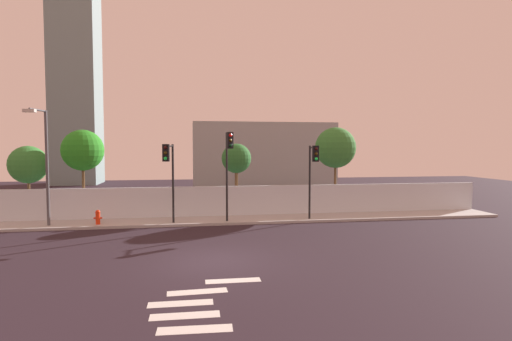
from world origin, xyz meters
TOP-DOWN VIEW (x-y plane):
  - ground_plane at (0.00, 0.00)m, footprint 80.00×80.00m
  - sidewalk at (0.00, 8.20)m, footprint 36.00×2.40m
  - perimeter_wall at (0.00, 9.49)m, footprint 36.00×0.18m
  - crosswalk_marking at (-0.64, -4.10)m, footprint 3.45×3.89m
  - traffic_light_left at (6.03, 6.95)m, footprint 0.34×1.32m
  - traffic_light_center at (1.23, 7.12)m, footprint 0.36×1.06m
  - traffic_light_right at (-1.97, 6.74)m, footprint 0.53×1.71m
  - street_lamp_curbside at (-8.43, 7.53)m, footprint 0.67×1.69m
  - fire_hydrant at (-5.85, 7.68)m, footprint 0.44×0.26m
  - roadside_tree_leftmost at (-10.40, 10.71)m, footprint 2.24×2.24m
  - roadside_tree_midleft at (-7.30, 10.71)m, footprint 2.49×2.49m
  - roadside_tree_midright at (2.07, 10.71)m, footprint 1.91×1.91m
  - roadside_tree_rightmost at (8.74, 10.71)m, footprint 2.72×2.72m
  - low_building_distant at (6.00, 23.49)m, footprint 13.19×6.00m
  - tower_on_skyline at (-13.98, 35.49)m, footprint 5.06×5.00m

SIDE VIEW (x-z plane):
  - ground_plane at x=0.00m, z-range 0.00..0.00m
  - crosswalk_marking at x=-0.64m, z-range 0.00..0.01m
  - sidewalk at x=0.00m, z-range 0.00..0.15m
  - fire_hydrant at x=-5.85m, z-range 0.18..0.97m
  - perimeter_wall at x=0.00m, z-range 0.15..1.95m
  - traffic_light_left at x=6.03m, z-range 1.15..5.43m
  - roadside_tree_leftmost at x=-10.40m, z-range 1.08..5.51m
  - low_building_distant at x=6.00m, z-range 0.00..6.60m
  - traffic_light_right at x=-1.97m, z-range 1.18..5.53m
  - roadside_tree_midright at x=2.07m, z-range 1.29..5.87m
  - traffic_light_center at x=1.23m, z-range 1.27..6.28m
  - street_lamp_curbside at x=-8.43m, z-range 0.72..6.86m
  - roadside_tree_midleft at x=-7.30m, z-range 1.44..6.84m
  - roadside_tree_rightmost at x=8.74m, z-range 1.46..7.13m
  - tower_on_skyline at x=-13.98m, z-range 0.00..30.45m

